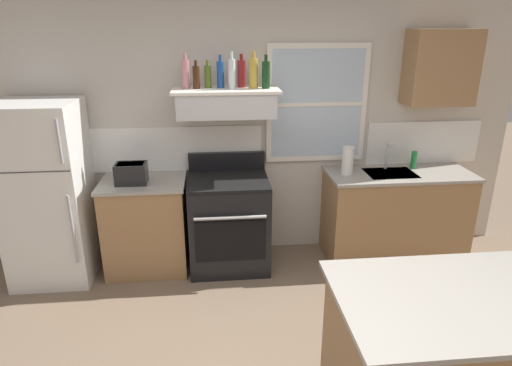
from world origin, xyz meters
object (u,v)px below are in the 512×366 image
Objects in this scene: bottle_rose_pink at (186,74)px; bottle_dark_green_wine at (266,74)px; bottle_brown_stout at (196,77)px; refrigerator at (48,193)px; bottle_clear_tall at (232,73)px; bottle_champagne_gold_foil at (254,73)px; bottle_red_label_wine at (242,73)px; dish_soap_bottle at (414,160)px; stove_range at (229,222)px; kitchen_island at (453,363)px; bottle_olive_oil_square at (208,76)px; paper_towel_roll at (348,161)px; bottle_blue_liqueur at (220,74)px; toaster at (131,173)px.

bottle_rose_pink is 1.05× the size of bottle_dark_green_wine.
refrigerator is at bearing -175.66° from bottle_brown_stout.
bottle_clear_tall is 1.00× the size of bottle_champagne_gold_foil.
dish_soap_bottle is (1.73, -0.01, -0.87)m from bottle_red_label_wine.
kitchen_island is (1.20, -2.04, -0.01)m from stove_range.
stove_range is 1.96m from dish_soap_bottle.
stove_range is at bearing 0.80° from refrigerator.
bottle_olive_oil_square is at bearing 159.93° from bottle_clear_tall.
paper_towel_roll reaches higher than dish_soap_bottle.
refrigerator is 3.54m from dish_soap_bottle.
bottle_blue_liqueur reaches higher than dish_soap_bottle.
refrigerator is 1.67m from bottle_rose_pink.
toaster is at bearing -0.70° from refrigerator.
bottle_olive_oil_square is (0.20, 0.01, -0.03)m from bottle_rose_pink.
refrigerator is 2.00m from bottle_clear_tall.
bottle_champagne_gold_foil reaches higher than stove_range.
dish_soap_bottle is (1.63, 0.07, -0.88)m from bottle_champagne_gold_foil.
bottle_brown_stout is 0.77× the size of bottle_champagne_gold_foil.
bottle_rose_pink is 0.61m from bottle_champagne_gold_foil.
bottle_champagne_gold_foil is at bearing -1.69° from bottle_brown_stout.
dish_soap_bottle is 0.13× the size of kitchen_island.
bottle_brown_stout reaches higher than paper_towel_roll.
dish_soap_bottle is (1.82, 0.08, -0.88)m from bottle_clear_tall.
bottle_brown_stout reaches higher than kitchen_island.
bottle_dark_green_wine reaches higher than dish_soap_bottle.
bottle_dark_green_wine is (1.24, 0.08, 0.86)m from toaster.
bottle_olive_oil_square reaches higher than paper_towel_roll.
bottle_red_label_wine reaches higher than paper_towel_roll.
bottle_red_label_wine is at bearing 5.38° from refrigerator.
bottle_dark_green_wine reaches higher than stove_range.
bottle_champagne_gold_foil is (0.51, -0.02, 0.03)m from bottle_brown_stout.
bottle_brown_stout is 0.85× the size of bottle_blue_liqueur.
bottle_olive_oil_square is 0.41m from bottle_champagne_gold_foil.
bottle_dark_green_wine is at bearing -176.57° from dish_soap_bottle.
bottle_red_label_wine is 1.31m from paper_towel_roll.
bottle_red_label_wine is at bearing 4.25° from bottle_blue_liqueur.
bottle_red_label_wine reaches higher than toaster.
toaster is at bearing -169.58° from bottle_brown_stout.
toaster is 1.03m from bottle_rose_pink.
stove_range is at bearing -136.42° from bottle_clear_tall.
paper_towel_roll is at bearing -6.15° from bottle_red_label_wine.
bottle_dark_green_wine is 1.64× the size of dish_soap_bottle.
refrigerator is 2.26m from bottle_dark_green_wine.
refrigerator reaches higher than stove_range.
stove_range is at bearing 120.45° from kitchen_island.
stove_range is (1.65, 0.02, -0.37)m from refrigerator.
stove_range is 1.45m from bottle_dark_green_wine.
bottle_dark_green_wine is (0.11, -0.02, -0.01)m from bottle_champagne_gold_foil.
refrigerator is at bearing -177.27° from bottle_champagne_gold_foil.
bottle_dark_green_wine is 2.66m from kitchen_island.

